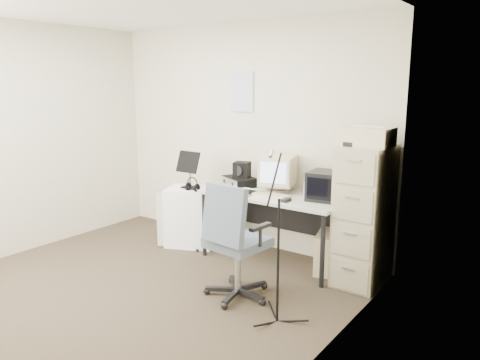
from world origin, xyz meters
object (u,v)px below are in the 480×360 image
Objects in this scene: desk at (274,228)px; side_cart at (192,216)px; filing_cabinet at (364,216)px; office_chair at (238,240)px.

side_cart is (-1.05, -0.11, -0.03)m from desk.
filing_cabinet reaches higher than desk.
side_cart is (-1.23, 0.79, -0.18)m from office_chair.
filing_cabinet reaches higher than office_chair.
desk is at bearing -178.19° from filing_cabinet.
filing_cabinet is 1.21m from office_chair.
side_cart is at bearing -176.14° from filing_cabinet.
office_chair is 1.55× the size of side_cart.
filing_cabinet is at bearing 1.81° from desk.
desk is 1.06m from side_cart.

